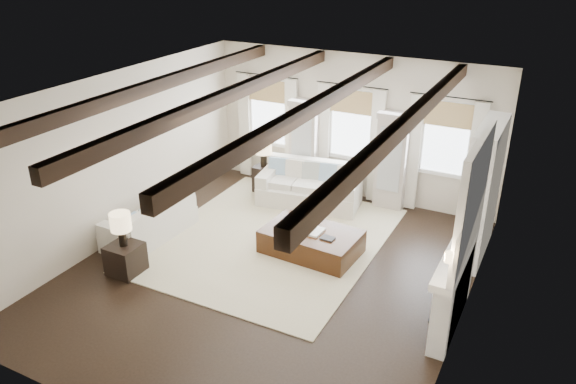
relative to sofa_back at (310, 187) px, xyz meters
The scene contains 16 objects.
ground 2.95m from the sofa_back, 78.70° to the right, with size 7.50×7.50×0.00m, color black.
room_shell 2.82m from the sofa_back, 56.25° to the right, with size 6.54×7.54×3.22m.
area_rug 1.86m from the sofa_back, 89.66° to the right, with size 4.05×4.82×0.02m, color beige.
sofa_back is the anchor object (origin of this frame).
sofa_left 3.50m from the sofa_back, 126.32° to the right, with size 0.94×1.95×0.82m.
ottoman 2.14m from the sofa_back, 64.25° to the right, with size 1.74×1.09×0.46m, color black.
tray 2.13m from the sofa_back, 65.45° to the right, with size 0.50×0.38×0.04m, color white.
book_lower 2.06m from the sofa_back, 66.93° to the right, with size 0.26×0.20×0.04m, color #262628.
book_upper 2.10m from the sofa_back, 65.59° to the right, with size 0.22×0.17×0.03m, color beige.
book_loose 2.45m from the sofa_back, 57.59° to the right, with size 0.24×0.18×0.03m, color #262628.
side_table_front 4.35m from the sofa_back, 112.61° to the right, with size 0.55×0.55×0.55m, color black.
lamp_front 4.39m from the sofa_back, 112.61° to the right, with size 0.36×0.36×0.61m.
side_table_back 1.22m from the sofa_back, behind, with size 0.42×0.42×0.62m, color black.
lamp_back 1.40m from the sofa_back, behind, with size 0.37×0.37×0.64m.
candlestick_near 4.56m from the sofa_back, 40.31° to the right, with size 0.15×0.15×0.76m.
candlestick_far 4.43m from the sofa_back, 38.39° to the right, with size 0.18×0.18×0.88m.
Camera 1 is at (4.12, -7.32, 5.40)m, focal length 35.00 mm.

